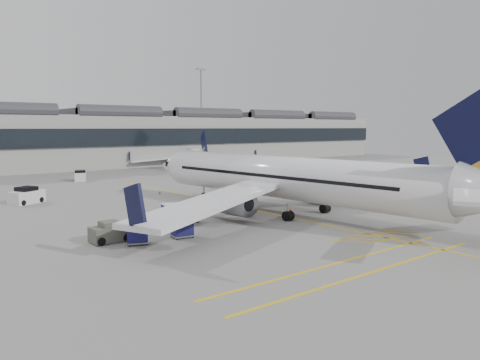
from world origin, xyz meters
TOP-DOWN VIEW (x-y plane):
  - ground at (0.00, 0.00)m, footprint 220.00×220.00m
  - terminal at (0.00, 71.93)m, footprint 200.00×20.45m
  - apron_markings at (10.00, 10.00)m, footprint 0.25×60.00m
  - airliner_main at (11.35, 4.04)m, footprint 40.81×44.76m
  - airliner_far at (34.89, 59.23)m, footprint 26.56×29.38m
  - belt_loader at (7.49, 8.74)m, footprint 4.55×2.01m
  - baggage_cart_a at (0.17, 8.41)m, footprint 1.73×1.52m
  - baggage_cart_b at (1.02, 6.79)m, footprint 1.83×1.54m
  - baggage_cart_c at (-2.39, 2.09)m, footprint 1.76×1.53m
  - baggage_cart_d at (-6.09, 2.32)m, footprint 1.90×1.73m
  - ramp_agent_a at (3.83, 8.87)m, footprint 0.78×0.66m
  - ramp_agent_b at (6.39, 6.81)m, footprint 1.02×0.94m
  - pushback_tug at (-7.38, 4.25)m, footprint 2.83×1.79m
  - safety_cone_nose at (7.71, 24.42)m, footprint 0.36×0.36m
  - safety_cone_engine at (12.15, 4.88)m, footprint 0.33×0.33m
  - service_van_left at (-7.65, 27.05)m, footprint 4.16×3.38m
  - service_van_mid at (5.01, 45.70)m, footprint 2.80×3.82m
  - service_van_right at (26.54, 31.56)m, footprint 4.32×2.63m

SIDE VIEW (x-z plane):
  - ground at x=0.00m, z-range 0.00..0.00m
  - apron_markings at x=10.00m, z-range 0.00..0.01m
  - safety_cone_engine at x=12.15m, z-range 0.00..0.46m
  - safety_cone_nose at x=7.71m, z-range 0.00..0.49m
  - belt_loader at x=7.49m, z-range -0.38..1.44m
  - pushback_tug at x=-7.38m, z-range -0.09..1.48m
  - service_van_mid at x=5.01m, z-range -0.09..1.67m
  - ramp_agent_b at x=6.39m, z-range 0.00..1.70m
  - service_van_left at x=-7.65m, z-range -0.10..1.81m
  - baggage_cart_a at x=0.17m, z-range 0.06..1.66m
  - baggage_cart_d at x=-6.09m, z-range 0.06..1.69m
  - baggage_cart_c at x=-2.39m, z-range 0.06..1.74m
  - ramp_agent_a at x=3.83m, z-range 0.00..1.82m
  - service_van_right at x=26.54m, z-range -0.11..1.97m
  - baggage_cart_b at x=1.02m, z-range 0.07..1.92m
  - airliner_far at x=34.89m, z-range -1.70..6.56m
  - airliner_main at x=11.35m, z-range -2.45..9.45m
  - terminal at x=0.00m, z-range -0.06..12.34m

